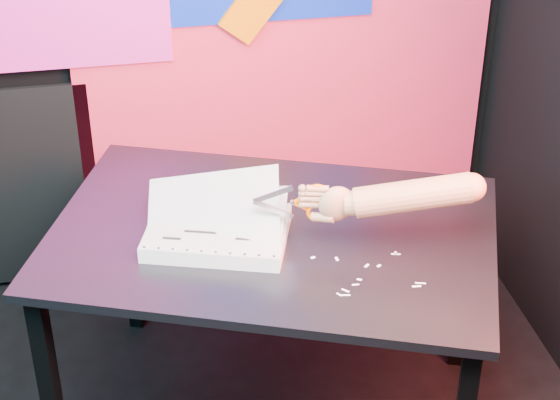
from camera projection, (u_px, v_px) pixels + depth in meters
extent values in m
cube|color=red|center=(285.00, 74.00, 3.58)|extent=(1.60, 0.02, 1.60)
cube|color=black|center=(50.00, 389.00, 2.80)|extent=(0.06, 0.06, 0.72)
cube|color=black|center=(130.00, 247.00, 3.45)|extent=(0.06, 0.06, 0.72)
cube|color=black|center=(464.00, 282.00, 3.26)|extent=(0.06, 0.06, 0.72)
cube|color=black|center=(272.00, 235.00, 2.83)|extent=(1.57, 1.31, 0.03)
cube|color=silver|center=(218.00, 232.00, 2.78)|extent=(0.48, 0.41, 0.05)
cube|color=white|center=(217.00, 225.00, 2.76)|extent=(0.48, 0.41, 0.00)
cube|color=white|center=(217.00, 224.00, 2.76)|extent=(0.46, 0.39, 0.12)
cube|color=white|center=(213.00, 215.00, 2.76)|extent=(0.42, 0.35, 0.22)
cylinder|color=black|center=(144.00, 247.00, 2.66)|extent=(0.01, 0.01, 0.00)
cylinder|color=black|center=(158.00, 248.00, 2.66)|extent=(0.01, 0.01, 0.00)
cylinder|color=black|center=(173.00, 249.00, 2.66)|extent=(0.01, 0.01, 0.00)
cylinder|color=black|center=(187.00, 250.00, 2.65)|extent=(0.01, 0.01, 0.00)
cylinder|color=black|center=(201.00, 251.00, 2.65)|extent=(0.01, 0.01, 0.00)
cylinder|color=black|center=(216.00, 252.00, 2.64)|extent=(0.01, 0.01, 0.00)
cylinder|color=black|center=(230.00, 253.00, 2.64)|extent=(0.01, 0.01, 0.00)
cylinder|color=black|center=(245.00, 254.00, 2.63)|extent=(0.01, 0.01, 0.00)
cylinder|color=black|center=(259.00, 255.00, 2.63)|extent=(0.01, 0.01, 0.00)
cylinder|color=black|center=(274.00, 256.00, 2.63)|extent=(0.01, 0.01, 0.00)
cylinder|color=black|center=(166.00, 197.00, 2.90)|extent=(0.01, 0.01, 0.00)
cylinder|color=black|center=(179.00, 198.00, 2.90)|extent=(0.01, 0.01, 0.00)
cylinder|color=black|center=(192.00, 199.00, 2.89)|extent=(0.01, 0.01, 0.00)
cylinder|color=black|center=(206.00, 200.00, 2.89)|extent=(0.01, 0.01, 0.00)
cylinder|color=black|center=(219.00, 200.00, 2.88)|extent=(0.01, 0.01, 0.00)
cylinder|color=black|center=(232.00, 201.00, 2.88)|extent=(0.01, 0.01, 0.00)
cylinder|color=black|center=(245.00, 202.00, 2.87)|extent=(0.01, 0.01, 0.00)
cylinder|color=black|center=(259.00, 203.00, 2.87)|extent=(0.01, 0.01, 0.00)
cylinder|color=black|center=(272.00, 204.00, 2.87)|extent=(0.01, 0.01, 0.00)
cylinder|color=black|center=(285.00, 205.00, 2.86)|extent=(0.01, 0.01, 0.00)
cube|color=black|center=(189.00, 213.00, 2.82)|extent=(0.08, 0.03, 0.00)
cube|color=black|center=(226.00, 220.00, 2.79)|extent=(0.05, 0.03, 0.00)
cube|color=black|center=(200.00, 232.00, 2.73)|extent=(0.10, 0.04, 0.00)
cube|color=black|center=(243.00, 239.00, 2.70)|extent=(0.04, 0.02, 0.00)
cube|color=black|center=(172.00, 238.00, 2.70)|extent=(0.05, 0.03, 0.00)
cube|color=black|center=(240.00, 211.00, 2.83)|extent=(0.06, 0.03, 0.00)
cube|color=white|center=(273.00, 195.00, 2.67)|extent=(0.12, 0.03, 0.06)
cube|color=white|center=(273.00, 209.00, 2.69)|extent=(0.12, 0.03, 0.06)
cylinder|color=white|center=(293.00, 202.00, 2.68)|extent=(0.02, 0.01, 0.01)
cube|color=#F25800|center=(300.00, 206.00, 2.68)|extent=(0.05, 0.02, 0.03)
cube|color=#F25800|center=(300.00, 200.00, 2.67)|extent=(0.05, 0.02, 0.03)
torus|color=#F25800|center=(318.00, 194.00, 2.66)|extent=(0.07, 0.03, 0.06)
torus|color=#F25800|center=(317.00, 212.00, 2.69)|extent=(0.07, 0.03, 0.06)
ellipsoid|color=#8E6645|center=(337.00, 204.00, 2.67)|extent=(0.11, 0.06, 0.11)
cylinder|color=#8E6645|center=(317.00, 205.00, 2.68)|extent=(0.08, 0.04, 0.02)
cylinder|color=#8E6645|center=(317.00, 199.00, 2.67)|extent=(0.08, 0.04, 0.02)
cylinder|color=#8E6645|center=(318.00, 193.00, 2.66)|extent=(0.07, 0.04, 0.02)
cylinder|color=#8E6645|center=(318.00, 189.00, 2.65)|extent=(0.07, 0.04, 0.02)
cylinder|color=#8E6645|center=(323.00, 218.00, 2.68)|extent=(0.07, 0.06, 0.03)
cylinder|color=#8E6645|center=(355.00, 203.00, 2.67)|extent=(0.08, 0.09, 0.07)
cylinder|color=#8E6645|center=(413.00, 195.00, 2.64)|extent=(0.35, 0.17, 0.15)
sphere|color=#8E6645|center=(471.00, 188.00, 2.62)|extent=(0.08, 0.08, 0.08)
cube|color=silver|center=(396.00, 254.00, 2.72)|extent=(0.03, 0.01, 0.00)
cube|color=silver|center=(346.00, 295.00, 2.55)|extent=(0.02, 0.01, 0.00)
cube|color=silver|center=(339.00, 295.00, 2.56)|extent=(0.01, 0.02, 0.00)
cube|color=silver|center=(367.00, 266.00, 2.67)|extent=(0.02, 0.02, 0.00)
cube|color=silver|center=(420.00, 283.00, 2.60)|extent=(0.03, 0.01, 0.00)
cube|color=silver|center=(313.00, 258.00, 2.71)|extent=(0.02, 0.01, 0.00)
cube|color=silver|center=(345.00, 290.00, 2.57)|extent=(0.02, 0.02, 0.00)
cube|color=silver|center=(417.00, 286.00, 2.59)|extent=(0.03, 0.01, 0.00)
cube|color=silver|center=(396.00, 253.00, 2.73)|extent=(0.01, 0.02, 0.00)
cube|color=silver|center=(337.00, 259.00, 2.70)|extent=(0.01, 0.02, 0.00)
cube|color=silver|center=(356.00, 285.00, 2.59)|extent=(0.02, 0.01, 0.00)
cube|color=silver|center=(359.00, 279.00, 2.62)|extent=(0.02, 0.01, 0.00)
cube|color=silver|center=(379.00, 266.00, 2.67)|extent=(0.02, 0.01, 0.00)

